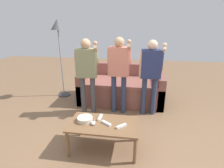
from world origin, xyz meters
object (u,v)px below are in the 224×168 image
(game_remote_nunchuk, at_px, (93,123))
(player_right, at_px, (151,70))
(couch, at_px, (121,88))
(player_left, at_px, (87,69))
(game_remote_wand_far, at_px, (121,126))
(game_remote_wand_spare, at_px, (100,117))
(snack_bowl, at_px, (85,119))
(game_remote_wand_near, at_px, (106,123))
(floor_lamp, at_px, (58,32))
(player_center, at_px, (119,67))
(coffee_table, at_px, (104,127))

(game_remote_nunchuk, distance_m, player_right, 1.47)
(couch, xyz_separation_m, player_left, (-0.57, -0.72, 0.61))
(couch, xyz_separation_m, game_remote_wand_far, (0.17, -1.72, 0.13))
(player_left, bearing_deg, game_remote_wand_spare, -63.63)
(snack_bowl, bearing_deg, player_right, 49.17)
(game_remote_wand_near, height_order, game_remote_wand_far, same)
(snack_bowl, xyz_separation_m, floor_lamp, (-1.05, 1.69, 1.05))
(couch, bearing_deg, player_center, -89.59)
(snack_bowl, xyz_separation_m, game_remote_wand_spare, (0.19, 0.10, -0.01))
(couch, height_order, player_left, player_left)
(snack_bowl, bearing_deg, floor_lamp, 121.90)
(couch, distance_m, game_remote_wand_far, 1.74)
(player_center, height_order, player_right, player_center)
(couch, height_order, snack_bowl, couch)
(coffee_table, height_order, player_left, player_left)
(snack_bowl, distance_m, player_left, 1.06)
(snack_bowl, bearing_deg, coffee_table, -5.03)
(game_remote_nunchuk, relative_size, player_right, 0.06)
(couch, distance_m, coffee_table, 1.67)
(snack_bowl, relative_size, floor_lamp, 0.12)
(couch, relative_size, snack_bowl, 8.42)
(game_remote_wand_far, bearing_deg, coffee_table, 168.40)
(coffee_table, distance_m, game_remote_wand_far, 0.26)
(game_remote_nunchuk, xyz_separation_m, player_left, (-0.36, 1.00, 0.48))
(player_right, bearing_deg, snack_bowl, -130.83)
(couch, height_order, game_remote_wand_far, couch)
(game_remote_wand_spare, bearing_deg, game_remote_wand_far, -27.92)
(snack_bowl, relative_size, player_center, 0.15)
(floor_lamp, xyz_separation_m, game_remote_wand_far, (1.57, -1.77, -1.06))
(player_center, xyz_separation_m, player_right, (0.58, 0.01, -0.03))
(game_remote_wand_far, bearing_deg, game_remote_nunchuk, 179.01)
(game_remote_nunchuk, bearing_deg, couch, 82.93)
(floor_lamp, xyz_separation_m, player_center, (1.41, -0.63, -0.56))
(snack_bowl, bearing_deg, player_center, 71.65)
(coffee_table, bearing_deg, game_remote_nunchuk, -161.43)
(coffee_table, bearing_deg, player_right, 59.01)
(coffee_table, distance_m, snack_bowl, 0.28)
(couch, distance_m, snack_bowl, 1.69)
(player_right, bearing_deg, game_remote_wand_near, -119.30)
(coffee_table, height_order, game_remote_wand_far, game_remote_wand_far)
(floor_lamp, distance_m, game_remote_wand_far, 2.59)
(snack_bowl, distance_m, game_remote_wand_near, 0.31)
(coffee_table, bearing_deg, game_remote_wand_spare, 121.88)
(floor_lamp, relative_size, game_remote_wand_far, 12.86)
(snack_bowl, relative_size, game_remote_wand_near, 1.45)
(player_left, height_order, game_remote_wand_far, player_left)
(game_remote_wand_near, relative_size, game_remote_wand_spare, 0.94)
(snack_bowl, height_order, player_left, player_left)
(player_center, xyz_separation_m, game_remote_wand_spare, (-0.16, -0.97, -0.50))
(coffee_table, bearing_deg, couch, 87.27)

